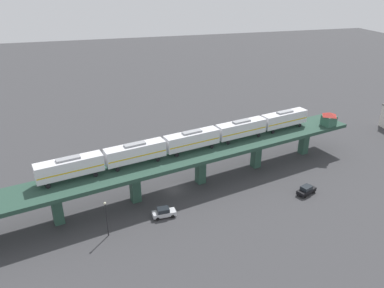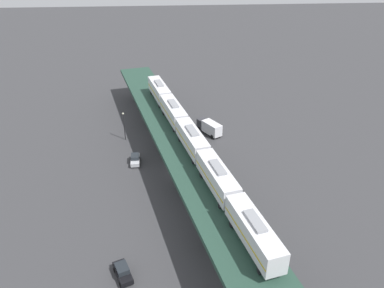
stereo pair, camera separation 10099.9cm
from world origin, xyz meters
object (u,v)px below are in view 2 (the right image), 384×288
object	(u,v)px
street_car_black	(123,272)
delivery_truck	(210,127)
street_car_silver	(135,159)
street_lamp	(124,124)
subway_train	(192,139)

from	to	relation	value
street_car_black	delivery_truck	bearing A→B (deg)	-112.45
street_car_silver	street_lamp	xyz separation A→B (m)	(2.86, -10.50, 3.17)
street_car_black	delivery_truck	size ratio (longest dim) A/B	0.65
delivery_truck	street_car_silver	bearing A→B (deg)	34.89
subway_train	street_car_black	size ratio (longest dim) A/B	12.91
street_car_silver	street_lamp	distance (m)	11.34
subway_train	street_car_silver	bearing A→B (deg)	-37.42
subway_train	street_lamp	bearing A→B (deg)	-53.51
delivery_truck	street_lamp	bearing A→B (deg)	4.17
subway_train	delivery_truck	distance (m)	22.95
street_lamp	street_car_black	bearing A→B (deg)	93.78
delivery_truck	street_car_black	bearing A→B (deg)	67.55
subway_train	street_car_black	world-z (taller)	subway_train
street_car_silver	delivery_truck	distance (m)	20.93
subway_train	street_lamp	size ratio (longest dim) A/B	8.84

